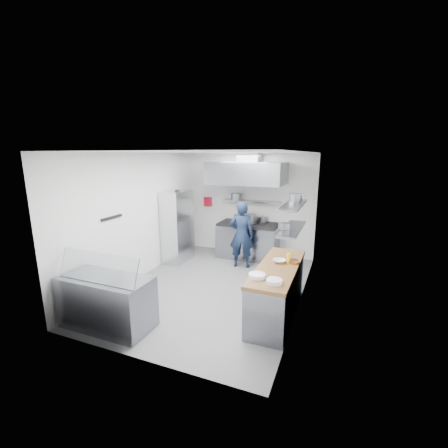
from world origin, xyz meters
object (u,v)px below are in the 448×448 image
at_px(display_case, 107,302).
at_px(wire_rack, 178,227).
at_px(gas_range, 248,241).
at_px(chef, 241,235).

bearing_deg(display_case, wire_rack, 99.50).
relative_size(gas_range, display_case, 1.07).
height_order(gas_range, chef, chef).
bearing_deg(wire_rack, gas_range, 29.75).
bearing_deg(chef, wire_rack, -5.56).
relative_size(wire_rack, display_case, 1.23).
distance_m(chef, display_case, 3.58).
xyz_separation_m(chef, display_case, (-1.16, -3.37, -0.40)).
distance_m(chef, wire_rack, 1.70).
distance_m(gas_range, chef, 0.83).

